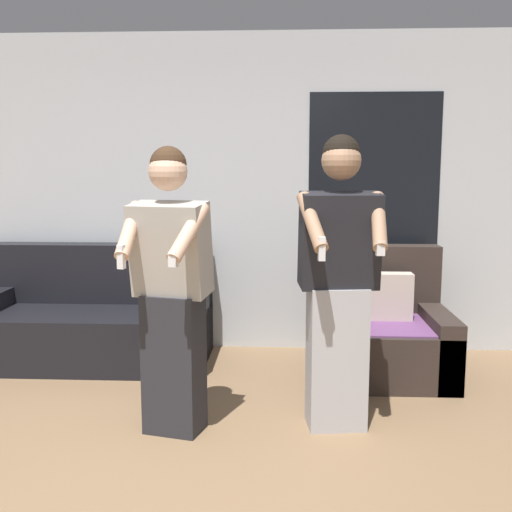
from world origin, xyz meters
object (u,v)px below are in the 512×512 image
(person_right, at_px, (339,283))
(person_left, at_px, (171,291))
(armchair, at_px, (387,334))
(couch, at_px, (90,322))

(person_right, bearing_deg, person_left, -173.57)
(person_left, bearing_deg, armchair, 37.77)
(couch, distance_m, person_right, 2.34)
(couch, xyz_separation_m, person_left, (0.94, -1.32, 0.54))
(couch, relative_size, armchair, 2.03)
(couch, relative_size, person_right, 1.10)
(person_right, bearing_deg, armchair, 64.95)
(armchair, bearing_deg, person_right, -115.05)
(armchair, relative_size, person_right, 0.54)
(person_left, bearing_deg, couch, 125.45)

